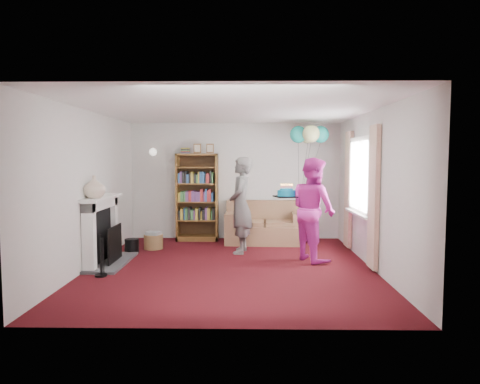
{
  "coord_description": "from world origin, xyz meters",
  "views": [
    {
      "loc": [
        0.27,
        -6.75,
        1.75
      ],
      "look_at": [
        0.14,
        0.6,
        1.16
      ],
      "focal_mm": 32.0,
      "sensor_mm": 36.0,
      "label": 1
    }
  ],
  "objects_px": {
    "sofa": "(265,227)",
    "person_magenta": "(313,209)",
    "birthday_cake": "(287,193)",
    "bookcase": "(197,198)",
    "person_striped": "(241,205)"
  },
  "relations": [
    {
      "from": "person_striped",
      "to": "person_magenta",
      "type": "xyz_separation_m",
      "value": [
        1.25,
        -0.56,
        -0.01
      ]
    },
    {
      "from": "bookcase",
      "to": "person_striped",
      "type": "distance_m",
      "value": 1.56
    },
    {
      "from": "sofa",
      "to": "person_magenta",
      "type": "relative_size",
      "value": 0.91
    },
    {
      "from": "sofa",
      "to": "birthday_cake",
      "type": "xyz_separation_m",
      "value": [
        0.32,
        -1.45,
        0.82
      ]
    },
    {
      "from": "bookcase",
      "to": "birthday_cake",
      "type": "height_order",
      "value": "bookcase"
    },
    {
      "from": "person_magenta",
      "to": "birthday_cake",
      "type": "height_order",
      "value": "person_magenta"
    },
    {
      "from": "person_striped",
      "to": "sofa",
      "type": "bearing_deg",
      "value": 159.58
    },
    {
      "from": "sofa",
      "to": "person_magenta",
      "type": "height_order",
      "value": "person_magenta"
    },
    {
      "from": "sofa",
      "to": "person_magenta",
      "type": "distance_m",
      "value": 1.83
    },
    {
      "from": "sofa",
      "to": "birthday_cake",
      "type": "height_order",
      "value": "birthday_cake"
    },
    {
      "from": "birthday_cake",
      "to": "person_magenta",
      "type": "bearing_deg",
      "value": -14.93
    },
    {
      "from": "sofa",
      "to": "person_striped",
      "type": "height_order",
      "value": "person_striped"
    },
    {
      "from": "person_magenta",
      "to": "birthday_cake",
      "type": "distance_m",
      "value": 0.53
    },
    {
      "from": "birthday_cake",
      "to": "sofa",
      "type": "bearing_deg",
      "value": 102.41
    },
    {
      "from": "sofa",
      "to": "person_striped",
      "type": "distance_m",
      "value": 1.25
    }
  ]
}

